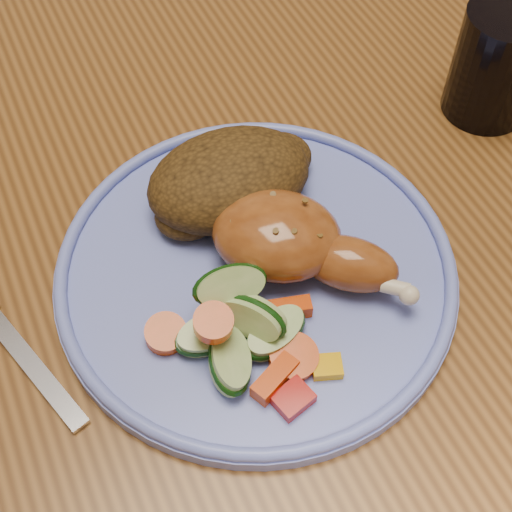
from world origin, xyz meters
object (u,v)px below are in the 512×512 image
plate (256,272)px  fork (13,342)px  dining_table (232,196)px  drinking_glass (497,64)px

plate → fork: bearing=173.7°
dining_table → fork: size_ratio=8.59×
dining_table → fork: 0.27m
dining_table → plate: (-0.04, -0.15, 0.09)m
fork → drinking_glass: 0.46m
dining_table → drinking_glass: 0.27m
dining_table → plate: plate is taller
plate → drinking_glass: bearing=17.1°
plate → dining_table: bearing=74.1°
plate → fork: (-0.18, 0.02, -0.00)m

